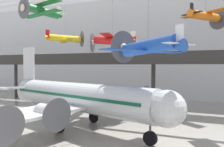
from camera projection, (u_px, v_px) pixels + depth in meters
hangar_back_wall at (164, 47)px, 47.47m from camera, size 140.00×3.00×22.45m
mezzanine_walkway at (152, 62)px, 35.84m from camera, size 110.00×3.20×9.36m
airliner_silver_main at (76, 97)px, 25.47m from camera, size 25.82×30.02×9.76m
suspended_plane_blue_trainer at (148, 47)px, 20.81m from camera, size 8.27×9.14×11.02m
suspended_plane_green_biplane at (43, 11)px, 28.78m from camera, size 7.30×6.14×5.76m
suspended_plane_orange_highwing at (206, 16)px, 34.29m from camera, size 8.57×7.92×5.50m
suspended_plane_yellow_lowwing at (65, 39)px, 40.41m from camera, size 7.34×7.35×7.90m
suspended_plane_red_highwing at (113, 40)px, 33.48m from camera, size 7.22×8.75×9.37m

